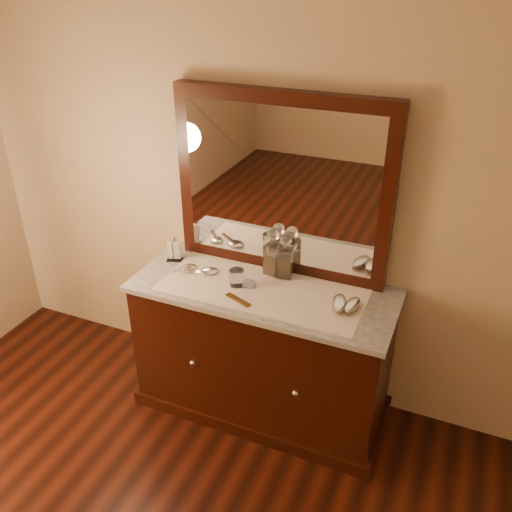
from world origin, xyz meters
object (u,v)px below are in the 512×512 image
(comb, at_px, (238,300))
(brush_far, at_px, (352,306))
(mirror_frame, at_px, (281,186))
(napkin_rack, at_px, (174,252))
(hand_mirror_outer, at_px, (185,268))
(hand_mirror_inner, at_px, (206,272))
(pin_dish, at_px, (248,284))
(dresser_cabinet, at_px, (263,352))
(brush_near, at_px, (339,304))
(decanter_left, at_px, (273,256))
(decanter_right, at_px, (285,260))

(comb, distance_m, brush_far, 0.58)
(mirror_frame, xyz_separation_m, napkin_rack, (-0.60, -0.16, -0.44))
(hand_mirror_outer, height_order, hand_mirror_inner, hand_mirror_inner)
(comb, height_order, hand_mirror_inner, hand_mirror_inner)
(pin_dish, xyz_separation_m, hand_mirror_inner, (-0.27, 0.02, 0.00))
(mirror_frame, bearing_deg, comb, -99.94)
(dresser_cabinet, distance_m, brush_near, 0.63)
(napkin_rack, bearing_deg, decanter_left, 8.25)
(napkin_rack, xyz_separation_m, brush_near, (1.03, -0.11, -0.03))
(mirror_frame, height_order, comb, mirror_frame)
(dresser_cabinet, xyz_separation_m, decanter_right, (0.07, 0.16, 0.55))
(decanter_right, distance_m, hand_mirror_outer, 0.58)
(decanter_right, height_order, brush_far, decanter_right)
(napkin_rack, distance_m, brush_near, 1.03)
(dresser_cabinet, height_order, napkin_rack, napkin_rack)
(napkin_rack, xyz_separation_m, hand_mirror_inner, (0.24, -0.07, -0.04))
(brush_near, bearing_deg, hand_mirror_inner, 177.12)
(mirror_frame, height_order, napkin_rack, mirror_frame)
(brush_near, distance_m, brush_far, 0.06)
(dresser_cabinet, distance_m, pin_dish, 0.46)
(decanter_right, xyz_separation_m, brush_near, (0.36, -0.18, -0.08))
(dresser_cabinet, xyz_separation_m, brush_far, (0.49, -0.02, 0.46))
(dresser_cabinet, distance_m, napkin_rack, 0.78)
(hand_mirror_outer, bearing_deg, brush_far, -1.51)
(decanter_right, relative_size, brush_near, 1.52)
(napkin_rack, relative_size, hand_mirror_outer, 0.79)
(mirror_frame, distance_m, decanter_left, 0.40)
(decanter_right, xyz_separation_m, hand_mirror_inner, (-0.42, -0.14, -0.09))
(mirror_frame, relative_size, pin_dish, 14.86)
(brush_far, height_order, hand_mirror_inner, brush_far)
(dresser_cabinet, relative_size, pin_dish, 17.34)
(hand_mirror_outer, bearing_deg, dresser_cabinet, -1.14)
(brush_near, height_order, brush_far, brush_near)
(comb, height_order, hand_mirror_outer, hand_mirror_outer)
(comb, height_order, decanter_right, decanter_right)
(decanter_right, distance_m, brush_far, 0.47)
(comb, xyz_separation_m, hand_mirror_inner, (-0.28, 0.18, 0.01))
(mirror_frame, relative_size, hand_mirror_outer, 6.89)
(comb, bearing_deg, pin_dish, 115.65)
(hand_mirror_inner, bearing_deg, dresser_cabinet, -2.22)
(brush_far, bearing_deg, hand_mirror_outer, 178.49)
(comb, bearing_deg, brush_near, 37.07)
(dresser_cabinet, bearing_deg, napkin_rack, 172.29)
(dresser_cabinet, relative_size, comb, 8.57)
(dresser_cabinet, bearing_deg, hand_mirror_outer, 178.86)
(napkin_rack, bearing_deg, brush_far, -5.10)
(brush_far, relative_size, hand_mirror_inner, 0.74)
(pin_dish, xyz_separation_m, comb, (0.01, -0.16, -0.00))
(dresser_cabinet, bearing_deg, brush_near, -3.43)
(pin_dish, bearing_deg, hand_mirror_inner, 175.45)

